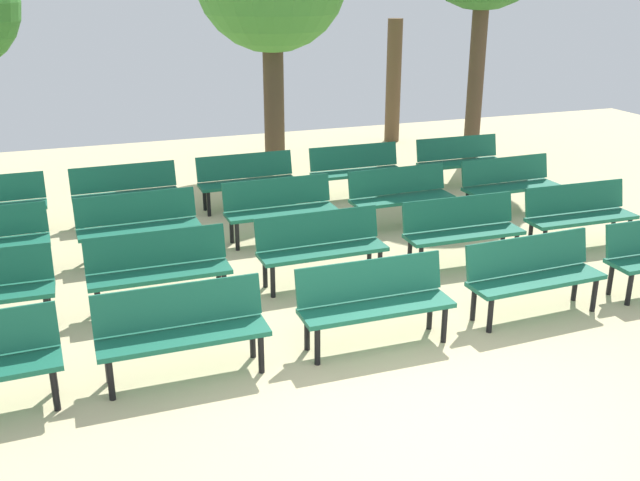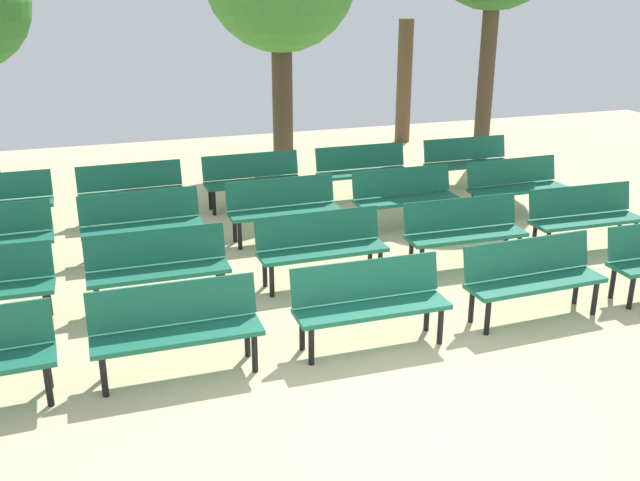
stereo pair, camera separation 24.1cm
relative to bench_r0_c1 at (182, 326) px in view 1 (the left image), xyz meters
The scene contains 17 objects.
ground_plane 2.59m from the bench_r0_c1, 38.75° to the right, with size 24.44×24.44×0.00m, color beige.
bench_r0_c1 is the anchor object (origin of this frame).
bench_r0_c2 1.96m from the bench_r0_c1, ahead, with size 1.60×0.49×0.87m.
bench_r0_c3 3.92m from the bench_r0_c1, ahead, with size 1.62×0.54×0.87m.
bench_r1_c1 1.61m from the bench_r0_c1, 89.67° to the left, with size 1.60×0.49×0.87m.
bench_r1_c2 2.59m from the bench_r0_c1, 39.61° to the left, with size 1.61×0.51×0.87m.
bench_r1_c3 4.27m from the bench_r0_c1, 22.21° to the left, with size 1.61×0.51×0.87m.
bench_r1_c4 6.06m from the bench_r0_c1, 15.62° to the left, with size 1.61×0.52×0.87m.
bench_r2_c1 3.28m from the bench_r0_c1, 90.45° to the left, with size 1.61×0.52×0.87m.
bench_r2_c2 3.87m from the bench_r0_c1, 59.31° to the left, with size 1.61×0.50×0.87m.
bench_r2_c3 5.10m from the bench_r0_c1, 40.46° to the left, with size 1.61×0.52×0.87m.
bench_r2_c4 6.68m from the bench_r0_c1, 29.66° to the left, with size 1.61×0.52×0.87m.
bench_r3_c1 4.92m from the bench_r0_c1, 90.33° to the left, with size 1.61×0.51×0.87m.
bench_r3_c2 5.33m from the bench_r0_c1, 68.93° to the left, with size 1.60×0.50×0.87m.
bench_r3_c3 6.29m from the bench_r0_c1, 52.26° to the left, with size 1.60×0.49×0.87m.
bench_r3_c4 7.68m from the bench_r0_c1, 40.21° to the left, with size 1.61×0.51×0.87m.
tree_3 10.91m from the bench_r0_c1, 54.28° to the left, with size 0.34×0.34×2.72m.
Camera 1 is at (-2.84, -4.61, 3.62)m, focal length 40.66 mm.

